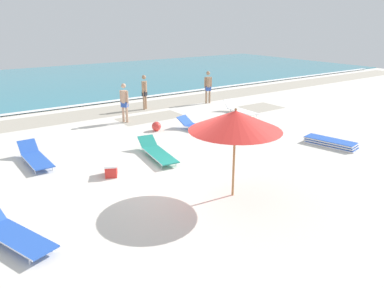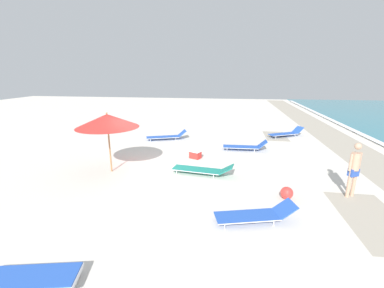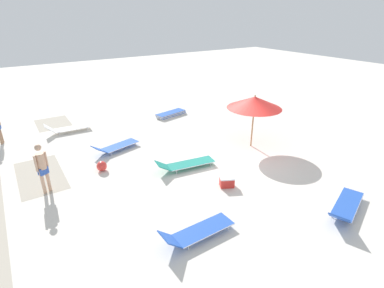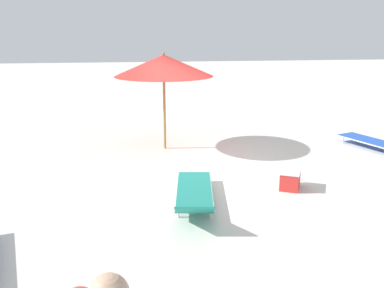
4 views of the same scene
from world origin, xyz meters
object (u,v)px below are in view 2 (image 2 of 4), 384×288
object	(u,v)px
beach_umbrella	(107,121)
sun_lounger_near_water_left	(255,214)
beach_ball	(287,193)
lounger_stack	(26,281)
sun_lounger_near_water_right	(286,133)
cooler_box	(195,154)
sun_lounger_mid_beach_solo	(167,136)
sun_lounger_under_umbrella	(202,169)
sun_lounger_beside_umbrella	(245,146)
beachgoer_wading_adult	(354,167)

from	to	relation	value
beach_umbrella	sun_lounger_near_water_left	xyz separation A→B (m)	(2.84, 5.34, -1.83)
beach_umbrella	sun_lounger_near_water_left	world-z (taller)	beach_umbrella
beach_ball	lounger_stack	bearing A→B (deg)	-51.78
sun_lounger_near_water_right	cooler_box	size ratio (longest dim) A/B	3.73
sun_lounger_mid_beach_solo	beach_ball	distance (m)	8.56
sun_lounger_under_umbrella	sun_lounger_near_water_left	distance (m)	3.49
sun_lounger_under_umbrella	sun_lounger_near_water_right	size ratio (longest dim) A/B	1.07
sun_lounger_under_umbrella	sun_lounger_near_water_left	size ratio (longest dim) A/B	1.10
beach_umbrella	sun_lounger_beside_umbrella	xyz separation A→B (m)	(-3.70, 5.41, -1.83)
beach_ball	sun_lounger_beside_umbrella	bearing A→B (deg)	-168.68
sun_lounger_beside_umbrella	beach_ball	xyz separation A→B (m)	(5.08, 1.02, -0.02)
beach_umbrella	sun_lounger_mid_beach_solo	size ratio (longest dim) A/B	1.00
beachgoer_wading_adult	lounger_stack	bearing A→B (deg)	-175.02
beach_umbrella	sun_lounger_under_umbrella	distance (m)	4.06
sun_lounger_beside_umbrella	beach_ball	size ratio (longest dim) A/B	5.58
sun_lounger_beside_umbrella	sun_lounger_near_water_left	size ratio (longest dim) A/B	0.99
sun_lounger_near_water_right	cooler_box	xyz separation A→B (m)	(4.95, -4.97, -0.02)
sun_lounger_beside_umbrella	sun_lounger_under_umbrella	bearing A→B (deg)	-28.60
lounger_stack	beachgoer_wading_adult	xyz separation A→B (m)	(-4.72, 7.43, 0.88)
sun_lounger_under_umbrella	sun_lounger_near_water_left	world-z (taller)	sun_lounger_near_water_left
beachgoer_wading_adult	beach_ball	distance (m)	2.22
beach_umbrella	sun_lounger_near_water_right	distance (m)	10.86
sun_lounger_near_water_left	cooler_box	distance (m)	5.42
sun_lounger_mid_beach_solo	beachgoer_wading_adult	size ratio (longest dim) A/B	1.34
lounger_stack	cooler_box	world-z (taller)	cooler_box
lounger_stack	beach_umbrella	bearing A→B (deg)	177.78
sun_lounger_near_water_right	sun_lounger_mid_beach_solo	xyz separation A→B (m)	(1.83, -7.08, -0.00)
lounger_stack	beachgoer_wading_adult	bearing A→B (deg)	110.08
sun_lounger_mid_beach_solo	sun_lounger_under_umbrella	bearing A→B (deg)	7.64
sun_lounger_near_water_left	sun_lounger_mid_beach_solo	bearing A→B (deg)	-166.68
sun_lounger_mid_beach_solo	beach_ball	bearing A→B (deg)	19.39
beachgoer_wading_adult	beach_ball	xyz separation A→B (m)	(0.46, -2.02, -0.81)
sun_lounger_beside_umbrella	cooler_box	distance (m)	2.82
sun_lounger_near_water_right	cooler_box	world-z (taller)	sun_lounger_near_water_right
sun_lounger_beside_umbrella	sun_lounger_mid_beach_solo	world-z (taller)	sun_lounger_beside_umbrella
beach_umbrella	sun_lounger_near_water_right	xyz separation A→B (m)	(-7.04, 8.06, -1.83)
cooler_box	sun_lounger_mid_beach_solo	bearing A→B (deg)	-29.31
lounger_stack	sun_lounger_beside_umbrella	bearing A→B (deg)	142.46
sun_lounger_under_umbrella	sun_lounger_beside_umbrella	world-z (taller)	sun_lounger_beside_umbrella
sun_lounger_under_umbrella	sun_lounger_beside_umbrella	bearing A→B (deg)	161.02
lounger_stack	sun_lounger_near_water_right	xyz separation A→B (m)	(-12.70, 7.05, 0.09)
sun_lounger_near_water_right	beach_ball	world-z (taller)	sun_lounger_near_water_right
lounger_stack	sun_lounger_near_water_left	xyz separation A→B (m)	(-2.81, 4.33, 0.09)
beachgoer_wading_adult	sun_lounger_under_umbrella	bearing A→B (deg)	139.34
beach_ball	beachgoer_wading_adult	bearing A→B (deg)	102.73
beach_umbrella	lounger_stack	distance (m)	6.05
sun_lounger_near_water_left	beachgoer_wading_adult	bearing A→B (deg)	106.40
sun_lounger_beside_umbrella	beach_ball	distance (m)	5.18
beach_umbrella	sun_lounger_under_umbrella	bearing A→B (deg)	93.22
sun_lounger_beside_umbrella	beach_ball	bearing A→B (deg)	9.88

